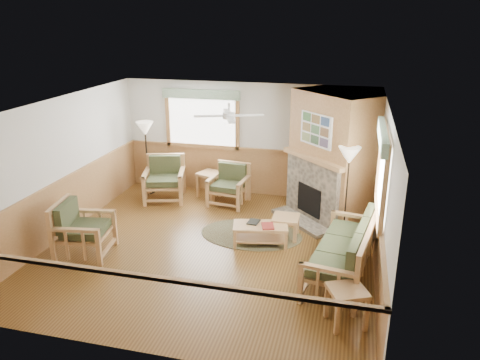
% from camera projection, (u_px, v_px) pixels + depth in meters
% --- Properties ---
extents(floor, '(6.00, 6.00, 0.01)m').
position_uv_depth(floor, '(211.00, 248.00, 8.84)').
color(floor, brown).
rests_on(floor, ground).
extents(ceiling, '(6.00, 6.00, 0.01)m').
position_uv_depth(ceiling, '(207.00, 105.00, 7.94)').
color(ceiling, white).
rests_on(ceiling, floor).
extents(wall_back, '(6.00, 0.02, 2.70)m').
position_uv_depth(wall_back, '(247.00, 140.00, 11.13)').
color(wall_back, silver).
rests_on(wall_back, floor).
extents(wall_front, '(6.00, 0.02, 2.70)m').
position_uv_depth(wall_front, '(134.00, 261.00, 5.64)').
color(wall_front, silver).
rests_on(wall_front, floor).
extents(wall_left, '(0.02, 6.00, 2.70)m').
position_uv_depth(wall_left, '(62.00, 168.00, 9.07)').
color(wall_left, silver).
rests_on(wall_left, floor).
extents(wall_right, '(0.02, 6.00, 2.70)m').
position_uv_depth(wall_right, '(383.00, 195.00, 7.70)').
color(wall_right, silver).
rests_on(wall_right, floor).
extents(wainscot, '(6.00, 6.00, 1.10)m').
position_uv_depth(wainscot, '(210.00, 221.00, 8.65)').
color(wainscot, '#A37242').
rests_on(wainscot, floor).
extents(fireplace, '(3.11, 3.11, 2.70)m').
position_uv_depth(fireplace, '(332.00, 157.00, 9.79)').
color(fireplace, '#A37242').
rests_on(fireplace, floor).
extents(window_back, '(1.90, 0.16, 1.50)m').
position_uv_depth(window_back, '(201.00, 88.00, 10.95)').
color(window_back, white).
rests_on(window_back, wall_back).
extents(window_right, '(0.16, 1.90, 1.50)m').
position_uv_depth(window_right, '(388.00, 127.00, 7.13)').
color(window_right, white).
rests_on(window_right, wall_right).
extents(ceiling_fan, '(1.59, 1.59, 0.36)m').
position_uv_depth(ceiling_fan, '(229.00, 105.00, 8.16)').
color(ceiling_fan, white).
rests_on(ceiling_fan, ceiling).
extents(sofa, '(2.30, 1.24, 1.00)m').
position_uv_depth(sofa, '(343.00, 249.00, 7.72)').
color(sofa, tan).
rests_on(sofa, floor).
extents(armchair_back_left, '(1.12, 1.12, 1.02)m').
position_uv_depth(armchair_back_left, '(164.00, 179.00, 10.98)').
color(armchair_back_left, tan).
rests_on(armchair_back_left, floor).
extents(armchair_back_right, '(0.90, 0.90, 0.92)m').
position_uv_depth(armchair_back_right, '(229.00, 185.00, 10.74)').
color(armchair_back_right, tan).
rests_on(armchair_back_right, floor).
extents(armchair_left, '(1.04, 1.04, 1.01)m').
position_uv_depth(armchair_left, '(84.00, 229.00, 8.44)').
color(armchair_left, tan).
rests_on(armchair_left, floor).
extents(coffee_table, '(1.11, 0.71, 0.41)m').
position_uv_depth(coffee_table, '(260.00, 235.00, 8.89)').
color(coffee_table, tan).
rests_on(coffee_table, floor).
extents(end_table_chairs, '(0.68, 0.67, 0.60)m').
position_uv_depth(end_table_chairs, '(211.00, 184.00, 11.25)').
color(end_table_chairs, tan).
rests_on(end_table_chairs, floor).
extents(end_table_sofa, '(0.66, 0.65, 0.56)m').
position_uv_depth(end_table_sofa, '(346.00, 306.00, 6.57)').
color(end_table_sofa, tan).
rests_on(end_table_sofa, floor).
extents(footstool, '(0.52, 0.52, 0.44)m').
position_uv_depth(footstool, '(286.00, 227.00, 9.18)').
color(footstool, tan).
rests_on(footstool, floor).
extents(braided_rug, '(2.51, 2.51, 0.01)m').
position_uv_depth(braided_rug, '(251.00, 234.00, 9.36)').
color(braided_rug, brown).
rests_on(braided_rug, floor).
extents(floor_lamp_left, '(0.53, 0.53, 1.79)m').
position_uv_depth(floor_lamp_left, '(147.00, 158.00, 11.30)').
color(floor_lamp_left, black).
rests_on(floor_lamp_left, floor).
extents(floor_lamp_right, '(0.56, 0.56, 1.83)m').
position_uv_depth(floor_lamp_right, '(346.00, 192.00, 9.03)').
color(floor_lamp_right, black).
rests_on(floor_lamp_right, floor).
extents(book_red, '(0.30, 0.35, 0.03)m').
position_uv_depth(book_red, '(268.00, 225.00, 8.73)').
color(book_red, maroon).
rests_on(book_red, coffee_table).
extents(book_dark, '(0.23, 0.29, 0.03)m').
position_uv_depth(book_dark, '(253.00, 221.00, 8.91)').
color(book_dark, black).
rests_on(book_dark, coffee_table).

